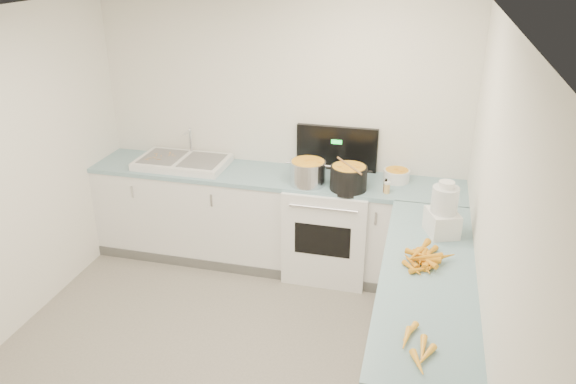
% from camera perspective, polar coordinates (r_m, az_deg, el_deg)
% --- Properties ---
extents(floor, '(3.50, 4.00, 0.00)m').
position_cam_1_polar(floor, '(4.35, -7.81, -18.27)').
color(floor, gray).
rests_on(floor, ground).
extents(ceiling, '(3.50, 4.00, 0.00)m').
position_cam_1_polar(ceiling, '(3.26, -10.34, 16.43)').
color(ceiling, white).
rests_on(ceiling, ground).
extents(wall_back, '(3.50, 0.00, 2.50)m').
position_cam_1_polar(wall_back, '(5.38, -0.75, 6.05)').
color(wall_back, white).
rests_on(wall_back, ground).
extents(wall_right, '(0.00, 4.00, 2.50)m').
position_cam_1_polar(wall_right, '(3.41, 19.59, -6.66)').
color(wall_right, white).
rests_on(wall_right, ground).
extents(counter_back, '(3.50, 0.62, 0.94)m').
position_cam_1_polar(counter_back, '(5.41, -1.52, -2.79)').
color(counter_back, white).
rests_on(counter_back, ground).
extents(counter_right, '(0.62, 2.20, 0.94)m').
position_cam_1_polar(counter_right, '(4.06, 13.45, -13.66)').
color(counter_right, white).
rests_on(counter_right, ground).
extents(stove, '(0.76, 0.65, 1.36)m').
position_cam_1_polar(stove, '(5.29, 4.19, -3.47)').
color(stove, white).
rests_on(stove, ground).
extents(sink, '(0.86, 0.52, 0.31)m').
position_cam_1_polar(sink, '(5.50, -10.65, 3.03)').
color(sink, white).
rests_on(sink, counter_back).
extents(steel_pot, '(0.34, 0.34, 0.24)m').
position_cam_1_polar(steel_pot, '(4.97, 2.02, 1.88)').
color(steel_pot, silver).
rests_on(steel_pot, stove).
extents(black_pot, '(0.40, 0.40, 0.23)m').
position_cam_1_polar(black_pot, '(4.89, 6.17, 1.33)').
color(black_pot, black).
rests_on(black_pot, stove).
extents(wooden_spoon, '(0.27, 0.35, 0.02)m').
position_cam_1_polar(wooden_spoon, '(4.85, 6.23, 2.69)').
color(wooden_spoon, '#AD7A47').
rests_on(wooden_spoon, black_pot).
extents(mixing_bowl, '(0.30, 0.30, 0.11)m').
position_cam_1_polar(mixing_bowl, '(5.14, 10.97, 1.65)').
color(mixing_bowl, white).
rests_on(mixing_bowl, counter_back).
extents(extract_bottle, '(0.04, 0.04, 0.10)m').
position_cam_1_polar(extract_bottle, '(4.89, 9.89, 0.52)').
color(extract_bottle, '#593319').
rests_on(extract_bottle, counter_back).
extents(spice_jar, '(0.05, 0.05, 0.09)m').
position_cam_1_polar(spice_jar, '(4.88, 10.02, 0.36)').
color(spice_jar, '#E5B266').
rests_on(spice_jar, counter_back).
extents(food_processor, '(0.28, 0.31, 0.42)m').
position_cam_1_polar(food_processor, '(4.23, 15.50, -1.96)').
color(food_processor, white).
rests_on(food_processor, counter_right).
extents(carrot_pile, '(0.35, 0.41, 0.09)m').
position_cam_1_polar(carrot_pile, '(3.89, 13.62, -6.59)').
color(carrot_pile, orange).
rests_on(carrot_pile, counter_right).
extents(peeled_carrots, '(0.20, 0.42, 0.04)m').
position_cam_1_polar(peeled_carrots, '(3.14, 12.93, -15.12)').
color(peeled_carrots, '#FFA926').
rests_on(peeled_carrots, counter_right).
extents(peelings, '(0.25, 0.27, 0.01)m').
position_cam_1_polar(peelings, '(5.58, -12.74, 3.58)').
color(peelings, tan).
rests_on(peelings, sink).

